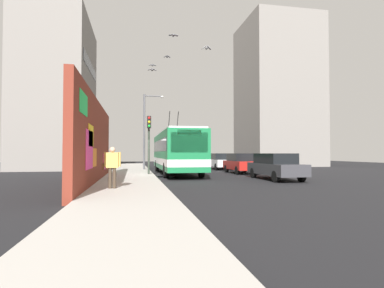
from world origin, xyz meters
name	(u,v)px	position (x,y,z in m)	size (l,w,h in m)	color
ground_plane	(154,177)	(0.00, 0.00, 0.00)	(80.00, 80.00, 0.00)	black
sidewalk_slab	(130,176)	(0.00, 1.60, 0.07)	(48.00, 3.20, 0.15)	#ADA8A0
graffiti_wall	(95,142)	(-4.09, 3.35, 2.15)	(13.86, 0.32, 4.31)	maroon
building_far_left	(58,94)	(13.40, 9.20, 7.78)	(11.20, 6.47, 15.56)	gray
building_far_right	(277,94)	(16.59, -17.00, 9.33)	(9.27, 8.83, 18.66)	gray
city_bus	(176,151)	(2.61, -1.80, 1.78)	(11.70, 2.60, 4.97)	#19723F
parked_car_dark_gray	(275,166)	(-3.49, -7.00, 0.83)	(4.85, 1.75, 1.58)	#38383D
parked_car_red	(241,163)	(2.55, -7.00, 0.83)	(4.21, 1.80, 1.58)	#B21E19
parked_car_white	(220,161)	(8.73, -7.00, 0.83)	(4.71, 1.78, 1.58)	white
pedestrian_near_wall	(112,164)	(-7.80, 2.25, 1.15)	(0.23, 0.76, 1.70)	#3F3326
traffic_light	(149,135)	(0.60, 0.35, 2.87)	(0.49, 0.28, 4.02)	#2D382D
street_lamp	(146,126)	(7.24, 0.25, 4.04)	(0.44, 1.85, 6.77)	#4C4C51
flying_pigeons	(168,56)	(-0.43, -0.87, 8.08)	(8.30, 3.25, 2.42)	slate
curbside_puddle	(163,177)	(0.07, -0.60, 0.00)	(1.48, 1.48, 0.00)	black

